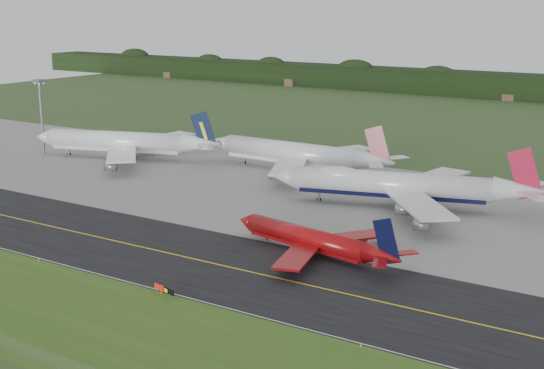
{
  "coord_description": "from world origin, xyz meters",
  "views": [
    {
      "loc": [
        78.34,
        -108.31,
        46.4
      ],
      "look_at": [
        -6.31,
        22.0,
        9.13
      ],
      "focal_mm": 50.0,
      "sensor_mm": 36.0,
      "label": 1
    }
  ],
  "objects_px": {
    "taxiway_sign": "(164,289)",
    "jet_star_tail": "(299,154)",
    "floodlight_mast": "(41,103)",
    "jet_red_737": "(315,240)",
    "jet_navy_gold": "(127,142)",
    "jet_ba_747": "(401,185)"
  },
  "relations": [
    {
      "from": "jet_red_737",
      "to": "floodlight_mast",
      "type": "xyz_separation_m",
      "value": [
        -121.64,
        39.64,
        13.22
      ]
    },
    {
      "from": "jet_ba_747",
      "to": "jet_star_tail",
      "type": "bearing_deg",
      "value": 153.12
    },
    {
      "from": "jet_star_tail",
      "to": "taxiway_sign",
      "type": "bearing_deg",
      "value": -72.18
    },
    {
      "from": "jet_red_737",
      "to": "floodlight_mast",
      "type": "height_order",
      "value": "floodlight_mast"
    },
    {
      "from": "jet_star_tail",
      "to": "taxiway_sign",
      "type": "relative_size",
      "value": 11.92
    },
    {
      "from": "jet_red_737",
      "to": "jet_navy_gold",
      "type": "height_order",
      "value": "jet_navy_gold"
    },
    {
      "from": "taxiway_sign",
      "to": "jet_star_tail",
      "type": "bearing_deg",
      "value": 107.82
    },
    {
      "from": "taxiway_sign",
      "to": "jet_navy_gold",
      "type": "bearing_deg",
      "value": 136.45
    },
    {
      "from": "jet_star_tail",
      "to": "floodlight_mast",
      "type": "bearing_deg",
      "value": -165.7
    },
    {
      "from": "jet_ba_747",
      "to": "jet_star_tail",
      "type": "xyz_separation_m",
      "value": [
        -39.46,
        20.0,
        -0.22
      ]
    },
    {
      "from": "jet_ba_747",
      "to": "jet_red_737",
      "type": "distance_m",
      "value": 40.59
    },
    {
      "from": "jet_navy_gold",
      "to": "jet_star_tail",
      "type": "xyz_separation_m",
      "value": [
        53.68,
        12.74,
        0.01
      ]
    },
    {
      "from": "jet_navy_gold",
      "to": "taxiway_sign",
      "type": "xyz_separation_m",
      "value": [
        83.2,
        -79.1,
        -3.99
      ]
    },
    {
      "from": "jet_red_737",
      "to": "jet_navy_gold",
      "type": "relative_size",
      "value": 0.66
    },
    {
      "from": "jet_navy_gold",
      "to": "taxiway_sign",
      "type": "height_order",
      "value": "jet_navy_gold"
    },
    {
      "from": "jet_ba_747",
      "to": "jet_red_737",
      "type": "height_order",
      "value": "jet_ba_747"
    },
    {
      "from": "jet_star_tail",
      "to": "floodlight_mast",
      "type": "relative_size",
      "value": 2.5
    },
    {
      "from": "jet_red_737",
      "to": "taxiway_sign",
      "type": "xyz_separation_m",
      "value": [
        -10.23,
        -31.32,
        -1.76
      ]
    },
    {
      "from": "jet_red_737",
      "to": "jet_navy_gold",
      "type": "bearing_deg",
      "value": 152.91
    },
    {
      "from": "jet_ba_747",
      "to": "jet_navy_gold",
      "type": "relative_size",
      "value": 1.04
    },
    {
      "from": "jet_ba_747",
      "to": "floodlight_mast",
      "type": "relative_size",
      "value": 2.64
    },
    {
      "from": "floodlight_mast",
      "to": "taxiway_sign",
      "type": "height_order",
      "value": "floodlight_mast"
    }
  ]
}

